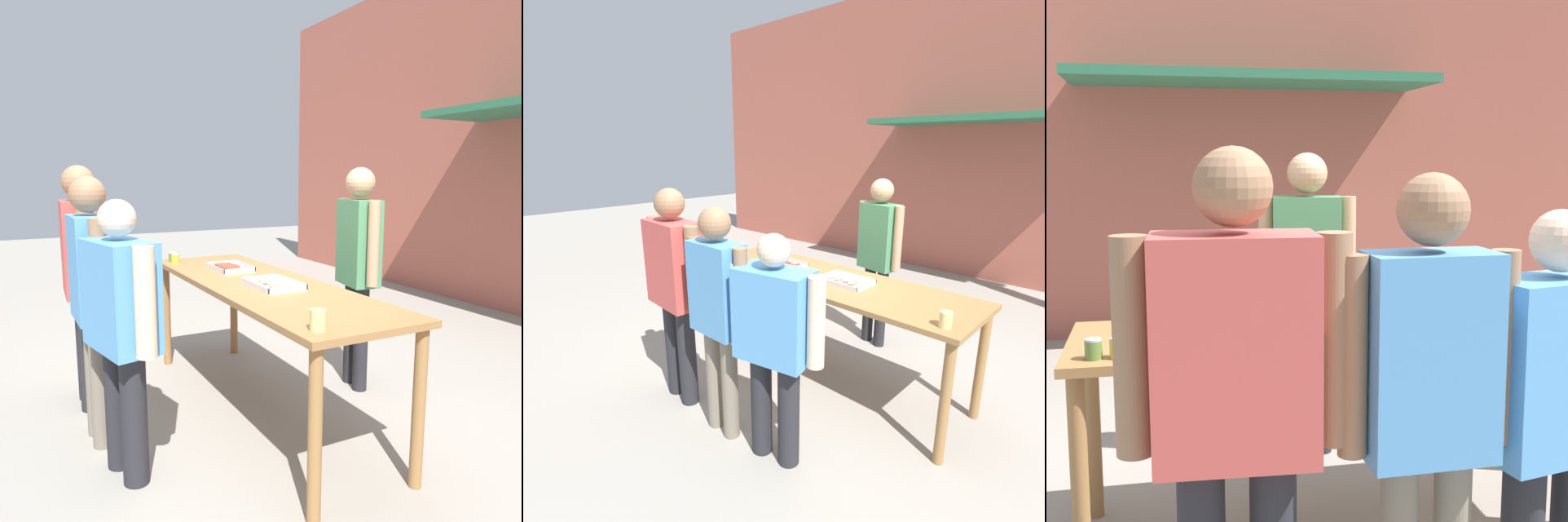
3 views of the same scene
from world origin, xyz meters
TOP-DOWN VIEW (x-y plane):
  - ground_plane at (0.00, 0.00)m, footprint 24.00×24.00m
  - serving_table at (0.00, 0.00)m, footprint 2.54×0.79m
  - food_tray_sausages at (-0.54, 0.00)m, footprint 0.39×0.27m
  - food_tray_buns at (0.18, 0.00)m, footprint 0.41×0.29m
  - condiment_jar_mustard at (-1.14, -0.28)m, footprint 0.07×0.07m
  - condiment_jar_ketchup at (-1.04, -0.28)m, footprint 0.07×0.07m
  - beer_cup at (1.13, -0.27)m, footprint 0.08×0.08m
  - person_server_behind_table at (-0.05, 0.88)m, footprint 0.54×0.28m
  - person_customer_holding_hotdog at (-0.68, -1.08)m, footprint 0.69×0.29m
  - person_customer_with_cup at (0.37, -1.04)m, footprint 0.68×0.36m
  - person_customer_waiting_in_line at (-0.09, -1.11)m, footprint 0.57×0.22m

SIDE VIEW (x-z plane):
  - ground_plane at x=0.00m, z-range 0.00..0.00m
  - serving_table at x=0.00m, z-range 0.37..1.31m
  - person_customer_with_cup at x=0.37m, z-range 0.13..1.69m
  - food_tray_sausages at x=-0.54m, z-range 0.94..0.98m
  - food_tray_buns at x=0.18m, z-range 0.93..1.00m
  - condiment_jar_mustard at x=-1.14m, z-range 0.94..1.03m
  - condiment_jar_ketchup at x=-1.04m, z-range 0.94..1.03m
  - beer_cup at x=1.13m, z-range 0.95..1.05m
  - person_customer_waiting_in_line at x=-0.09m, z-range 0.17..1.84m
  - person_customer_holding_hotdog at x=-0.68m, z-range 0.16..1.91m
  - person_server_behind_table at x=-0.05m, z-range 0.18..1.93m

